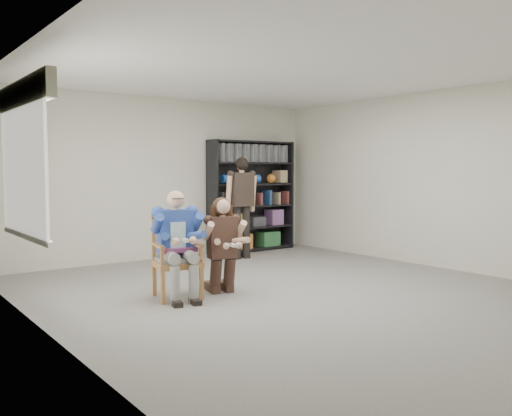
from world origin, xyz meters
TOP-DOWN VIEW (x-y plane):
  - room_shell at (0.00, 0.00)m, footprint 6.00×7.00m
  - floor at (0.00, 0.00)m, footprint 6.00×7.00m
  - window_left at (-2.95, 1.00)m, footprint 0.16×2.00m
  - armchair at (-1.33, 0.67)m, footprint 0.70×0.69m
  - seated_man at (-1.33, 0.67)m, footprint 0.73×0.90m
  - kneeling_woman at (-0.75, 0.55)m, footprint 0.68×0.90m
  - bookshelf at (1.70, 3.28)m, footprint 1.80×0.38m
  - standing_man at (1.00, 2.61)m, footprint 0.57×0.36m

SIDE VIEW (x-z plane):
  - floor at x=0.00m, z-range -0.01..0.01m
  - armchair at x=-1.33m, z-range 0.00..1.01m
  - kneeling_woman at x=-0.75m, z-range 0.00..1.20m
  - seated_man at x=-1.33m, z-range 0.00..1.31m
  - standing_man at x=1.00m, z-range 0.00..1.76m
  - bookshelf at x=1.70m, z-range 0.00..2.10m
  - room_shell at x=0.00m, z-range 0.00..2.80m
  - window_left at x=-2.95m, z-range 0.76..2.50m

